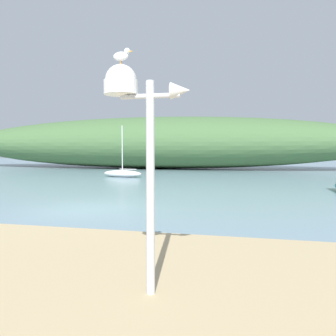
{
  "coord_description": "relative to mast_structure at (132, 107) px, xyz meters",
  "views": [
    {
      "loc": [
        5.74,
        -11.31,
        2.27
      ],
      "look_at": [
        2.66,
        2.71,
        1.44
      ],
      "focal_mm": 35.18,
      "sensor_mm": 36.0,
      "label": 1
    }
  ],
  "objects": [
    {
      "name": "ground_plane",
      "position": [
        -4.25,
        6.86,
        -2.86
      ],
      "size": [
        120.0,
        120.0,
        0.0
      ],
      "primitive_type": "plane",
      "color": "#7A99A8"
    },
    {
      "name": "seagull_on_radar",
      "position": [
        -0.15,
        -0.0,
        0.73
      ],
      "size": [
        0.3,
        0.12,
        0.22
      ],
      "color": "orange",
      "rests_on": "mast_structure"
    },
    {
      "name": "distant_hill",
      "position": [
        -8.31,
        33.02,
        0.13
      ],
      "size": [
        50.65,
        10.32,
        5.97
      ],
      "primitive_type": "ellipsoid",
      "color": "#476B3D",
      "rests_on": "ground"
    },
    {
      "name": "sailboat_by_sandbar",
      "position": [
        -7.81,
        20.68,
        -2.55
      ],
      "size": [
        3.51,
        1.62,
        4.15
      ],
      "color": "white",
      "rests_on": "ground"
    },
    {
      "name": "mast_structure",
      "position": [
        0.0,
        0.0,
        0.0
      ],
      "size": [
        1.23,
        0.48,
        3.26
      ],
      "color": "silver",
      "rests_on": "beach_sand"
    }
  ]
}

